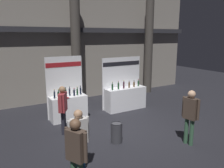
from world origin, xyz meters
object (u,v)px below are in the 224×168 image
Objects in this scene: exhibitor_booth_1 at (125,96)px; visitor_3 at (190,113)px; exhibitor_booth_0 at (68,105)px; visitor_2 at (76,151)px; visitor_0 at (79,136)px; trash_bin at (116,132)px; visitor_4 at (63,106)px.

exhibitor_booth_1 reaches higher than visitor_3.
exhibitor_booth_0 reaches higher than visitor_2.
visitor_0 is 0.85m from visitor_2.
visitor_4 reaches higher than trash_bin.
trash_bin is at bearing 46.21° from visitor_3.
trash_bin is at bearing -156.17° from visitor_0.
exhibitor_booth_1 is 5.08m from visitor_0.
exhibitor_booth_0 is 4.55m from visitor_2.
visitor_2 is at bearing -107.06° from exhibitor_booth_0.
trash_bin is (-2.04, -2.63, -0.28)m from exhibitor_booth_1.
exhibitor_booth_0 reaches higher than visitor_3.
visitor_3 reaches higher than visitor_0.
exhibitor_booth_1 reaches higher than visitor_0.
visitor_0 is 0.97× the size of visitor_4.
exhibitor_booth_0 is at bearing 179.05° from exhibitor_booth_1.
visitor_2 is (-1.33, -4.34, 0.40)m from exhibitor_booth_0.
exhibitor_booth_1 is 3.48m from visitor_4.
visitor_0 is at bearing 74.46° from visitor_3.
visitor_4 is at bearing -160.18° from exhibitor_booth_1.
visitor_2 reaches higher than visitor_0.
exhibitor_booth_0 is 1.40m from visitor_4.
visitor_2 is at bearing -139.67° from trash_bin.
visitor_3 is 1.03× the size of visitor_4.
visitor_3 is (2.47, -3.90, 0.40)m from exhibitor_booth_0.
visitor_0 is at bearing 128.13° from visitor_2.
trash_bin is 0.39× the size of visitor_4.
visitor_0 is (-1.60, -0.90, 0.63)m from trash_bin.
visitor_2 is (-4.00, -4.29, 0.41)m from exhibitor_booth_1.
trash_bin is (0.63, -2.67, -0.29)m from exhibitor_booth_0.
exhibitor_booth_1 is 1.45× the size of visitor_0.
visitor_4 is at bearing 140.07° from visitor_2.
visitor_4 is (-0.58, -1.22, 0.38)m from exhibitor_booth_0.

